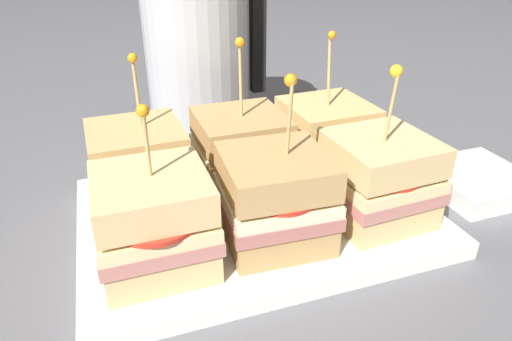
# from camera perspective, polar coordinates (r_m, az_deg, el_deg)

# --- Properties ---
(ground_plane) EXTENTS (6.00, 6.00, 0.00)m
(ground_plane) POSITION_cam_1_polar(r_m,az_deg,el_deg) (0.49, 0.00, -6.53)
(ground_plane) COLOR slate
(serving_platter) EXTENTS (0.35, 0.25, 0.02)m
(serving_platter) POSITION_cam_1_polar(r_m,az_deg,el_deg) (0.48, 0.00, -5.64)
(serving_platter) COLOR white
(serving_platter) RESTS_ON ground_plane
(sandwich_front_left) EXTENTS (0.10, 0.10, 0.15)m
(sandwich_front_left) POSITION_cam_1_polar(r_m,az_deg,el_deg) (0.39, -12.56, -6.27)
(sandwich_front_left) COLOR #DBB77A
(sandwich_front_left) RESTS_ON serving_platter
(sandwich_front_center) EXTENTS (0.10, 0.10, 0.16)m
(sandwich_front_center) POSITION_cam_1_polar(r_m,az_deg,el_deg) (0.41, 2.87, -3.45)
(sandwich_front_center) COLOR tan
(sandwich_front_center) RESTS_ON serving_platter
(sandwich_front_right) EXTENTS (0.10, 0.10, 0.16)m
(sandwich_front_right) POSITION_cam_1_polar(r_m,az_deg,el_deg) (0.46, 15.02, -1.05)
(sandwich_front_right) COLOR #DBB77A
(sandwich_front_right) RESTS_ON serving_platter
(sandwich_back_left) EXTENTS (0.10, 0.10, 0.16)m
(sandwich_back_left) POSITION_cam_1_polar(r_m,az_deg,el_deg) (0.48, -14.40, 0.42)
(sandwich_back_left) COLOR tan
(sandwich_back_left) RESTS_ON serving_platter
(sandwich_back_center) EXTENTS (0.10, 0.10, 0.17)m
(sandwich_back_center) POSITION_cam_1_polar(r_m,az_deg,el_deg) (0.50, -1.90, 2.31)
(sandwich_back_center) COLOR tan
(sandwich_back_center) RESTS_ON serving_platter
(sandwich_back_right) EXTENTS (0.10, 0.10, 0.17)m
(sandwich_back_right) POSITION_cam_1_polar(r_m,az_deg,el_deg) (0.54, 8.70, 3.95)
(sandwich_back_right) COLOR tan
(sandwich_back_right) RESTS_ON serving_platter
(kettle_steel) EXTENTS (0.17, 0.15, 0.27)m
(kettle_steel) POSITION_cam_1_polar(r_m,az_deg,el_deg) (0.66, -6.93, 14.47)
(kettle_steel) COLOR #B7BABF
(kettle_steel) RESTS_ON ground_plane
(napkin_stack) EXTENTS (0.11, 0.11, 0.02)m
(napkin_stack) POSITION_cam_1_polar(r_m,az_deg,el_deg) (0.60, 25.85, -1.18)
(napkin_stack) COLOR white
(napkin_stack) RESTS_ON ground_plane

